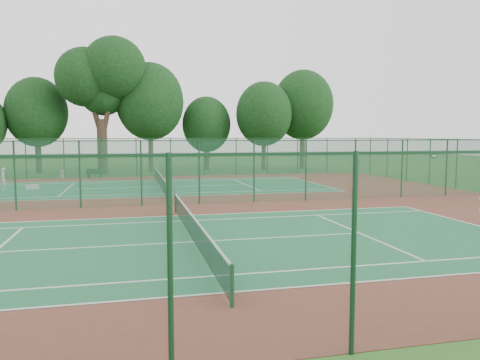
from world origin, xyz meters
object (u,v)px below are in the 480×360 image
at_px(kit_bag, 32,187).
at_px(player_far, 3,179).
at_px(trash_bin, 62,174).
at_px(bench, 94,174).
at_px(big_tree, 102,77).

bearing_deg(kit_bag, player_far, -179.86).
xyz_separation_m(trash_bin, bench, (2.73, -0.47, 0.04)).
bearing_deg(player_far, big_tree, 140.26).
relative_size(trash_bin, kit_bag, 0.96).
distance_m(player_far, big_tree, 16.51).
bearing_deg(bench, player_far, -107.59).
height_order(player_far, kit_bag, player_far).
relative_size(trash_bin, big_tree, 0.06).
distance_m(player_far, bench, 9.23).
relative_size(player_far, big_tree, 0.12).
height_order(trash_bin, big_tree, big_tree).
bearing_deg(big_tree, bench, -95.66).
xyz_separation_m(trash_bin, kit_bag, (-0.90, -7.78, -0.24)).
bearing_deg(player_far, bench, 129.06).
relative_size(player_far, kit_bag, 1.85).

